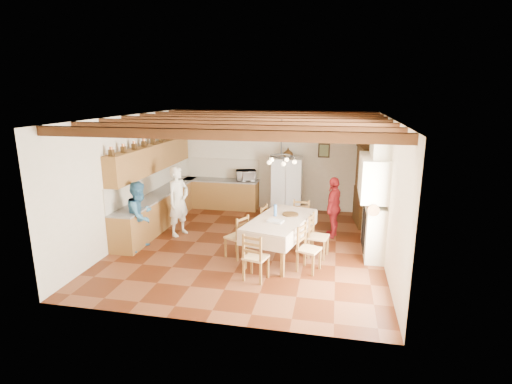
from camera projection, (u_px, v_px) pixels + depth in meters
The scene contains 31 objects.
floor at pixel (249, 247), 9.42m from camera, with size 6.00×6.50×0.02m, color #481D0B.
ceiling at pixel (249, 117), 8.67m from camera, with size 6.00×6.50×0.02m, color white.
wall_back at pixel (272, 160), 12.14m from camera, with size 6.00×0.02×3.00m, color beige.
wall_front at pixel (202, 233), 5.95m from camera, with size 6.00×0.02×3.00m, color beige.
wall_left at pixel (127, 179), 9.62m from camera, with size 0.02×6.50×3.00m, color beige.
wall_right at pixel (387, 191), 8.46m from camera, with size 0.02×6.50×3.00m, color beige.
ceiling_beams at pixel (249, 121), 8.69m from camera, with size 6.00×6.30×0.16m, color #3C2613, non-canonical shape.
lower_cabinets_left at pixel (160, 209), 10.82m from camera, with size 0.60×4.30×0.86m, color olive.
lower_cabinets_back at pixel (221, 194), 12.41m from camera, with size 2.30×0.60×0.86m, color olive.
countertop_left at pixel (159, 193), 10.71m from camera, with size 0.62×4.30×0.04m, color slate.
countertop_back at pixel (221, 180), 12.29m from camera, with size 2.34×0.62×0.04m, color slate.
backsplash_left at pixel (149, 181), 10.69m from camera, with size 0.03×4.30×0.60m, color beige.
backsplash_back at pixel (223, 168), 12.49m from camera, with size 2.30×0.03×0.60m, color beige.
upper_cabinets at pixel (153, 158), 10.49m from camera, with size 0.35×4.20×0.70m, color olive.
fireplace at pixel (372, 192), 8.73m from camera, with size 0.56×1.60×2.80m, color #EFEAC9, non-canonical shape.
wall_picture at pixel (324, 151), 11.72m from camera, with size 0.34×0.03×0.42m, color #2C2315.
refrigerator at pixel (287, 187), 11.61m from camera, with size 0.85×0.70×1.70m, color silver.
hutch at pixel (366, 186), 10.74m from camera, with size 0.49×1.18×2.14m, color #392411, non-canonical shape.
dining_table at pixel (280, 222), 8.64m from camera, with size 1.49×2.21×0.88m.
chandelier at pixel (281, 156), 8.28m from camera, with size 0.47×0.47×0.03m, color black.
chair_left_near at pixel (237, 236), 8.71m from camera, with size 0.42×0.40×0.96m, color brown, non-canonical shape.
chair_left_far at pixel (257, 224), 9.47m from camera, with size 0.42×0.40×0.96m, color brown, non-canonical shape.
chair_right_near at pixel (309, 249), 8.02m from camera, with size 0.42×0.40×0.96m, color brown, non-canonical shape.
chair_right_far at pixel (319, 236), 8.71m from camera, with size 0.42×0.40×0.96m, color brown, non-canonical shape.
chair_end_near at pixel (256, 256), 7.65m from camera, with size 0.42×0.40×0.96m, color brown, non-canonical shape.
chair_end_far at pixel (300, 221), 9.74m from camera, with size 0.42×0.40×0.96m, color brown, non-canonical shape.
person_man at pixel (178, 201), 9.97m from camera, with size 0.64×0.42×1.76m, color white.
person_woman_blue at pixel (140, 216), 9.09m from camera, with size 0.78×0.60×1.60m, color teal.
person_woman_red at pixel (334, 207), 9.86m from camera, with size 0.90×0.37×1.53m, color maroon.
microwave at pixel (246, 175), 12.09m from camera, with size 0.58×0.39×0.32m, color silver.
fridge_vase at pixel (288, 153), 11.36m from camera, with size 0.28×0.28×0.29m, color #392411.
Camera 1 is at (1.90, -8.60, 3.57)m, focal length 28.00 mm.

